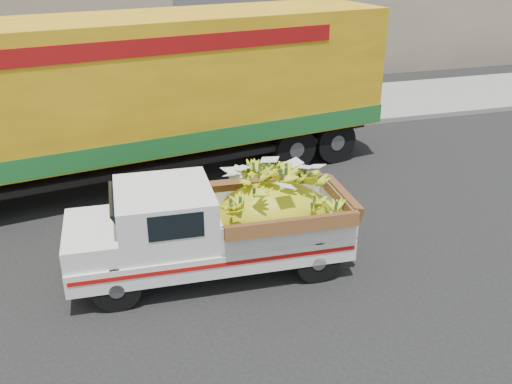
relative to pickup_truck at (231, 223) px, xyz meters
name	(u,v)px	position (x,y,z in m)	size (l,w,h in m)	color
ground	(233,259)	(0.11, 0.29, -0.89)	(100.00, 100.00, 0.00)	black
curb	(173,140)	(0.11, 6.90, -0.81)	(60.00, 0.25, 0.15)	gray
sidewalk	(162,119)	(0.11, 9.00, -0.82)	(60.00, 4.00, 0.14)	gray
pickup_truck	(231,223)	(0.00, 0.00, 0.00)	(4.80, 1.95, 1.65)	black
semi_trailer	(140,93)	(-0.92, 4.45, 1.23)	(12.07, 4.45, 3.80)	black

